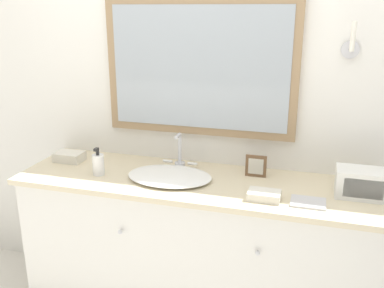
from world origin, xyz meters
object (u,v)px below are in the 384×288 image
soap_bottle (98,164)px  appliance_box (362,183)px  sink_basin (170,175)px  picture_frame (256,166)px

soap_bottle → appliance_box: bearing=4.1°
sink_basin → picture_frame: (0.44, 0.16, 0.04)m
soap_bottle → picture_frame: soap_bottle is taller
picture_frame → appliance_box: bearing=-12.2°
appliance_box → picture_frame: 0.54m
sink_basin → soap_bottle: size_ratio=2.92×
soap_bottle → picture_frame: (0.84, 0.21, -0.00)m
sink_basin → picture_frame: size_ratio=3.79×
sink_basin → appliance_box: (0.97, 0.04, 0.05)m
sink_basin → appliance_box: size_ratio=1.86×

